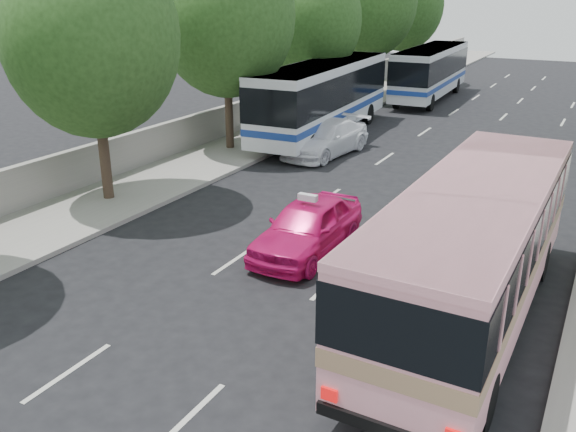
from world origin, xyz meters
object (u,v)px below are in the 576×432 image
Objects in this scene: white_pickup at (326,138)px; tour_coach_front at (323,93)px; pink_bus at (475,239)px; pink_taxi at (307,227)px; tour_coach_rear at (431,68)px.

tour_coach_front is (-1.66, 3.12, 1.43)m from white_pickup.
pink_taxi is at bearing 161.51° from pink_bus.
tour_coach_rear is at bearing 98.66° from pink_taxi.
white_pickup is at bearing 112.08° from pink_taxi.
white_pickup is (-9.00, 11.72, -1.27)m from pink_bus.
tour_coach_rear is (1.66, 13.08, -0.14)m from tour_coach_front.
tour_coach_front is (-5.77, 13.13, 1.40)m from pink_taxi.
tour_coach_front is 1.07× the size of tour_coach_rear.
pink_bus is 2.23× the size of pink_taxi.
pink_taxi is (-4.89, 1.71, -1.24)m from pink_bus.
pink_taxi is 14.41m from tour_coach_front.
pink_bus is at bearing -45.56° from white_pickup.
tour_coach_rear reaches higher than white_pickup.
tour_coach_rear is (-4.11, 26.21, 1.26)m from pink_taxi.
pink_taxi reaches higher than white_pickup.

